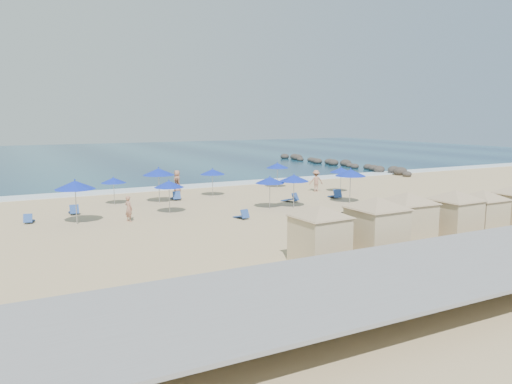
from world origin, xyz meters
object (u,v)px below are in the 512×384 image
Objects in this scene: umbrella_1 at (114,180)px; umbrella_9 at (351,173)px; beachgoer_3 at (177,181)px; beachgoer_1 at (176,189)px; cabana_1 at (377,218)px; umbrella_6 at (294,178)px; beachgoer_2 at (316,181)px; trash_bin at (350,219)px; umbrella_5 at (213,172)px; cabana_3 at (454,209)px; cabana_0 at (320,226)px; umbrella_8 at (341,170)px; umbrella_0 at (75,185)px; umbrella_3 at (159,172)px; umbrella_2 at (169,184)px; umbrella_4 at (270,180)px; beachgoer_0 at (129,209)px; cabana_2 at (407,212)px; umbrella_7 at (277,166)px; rock_jetty at (338,163)px; cabana_4 at (483,207)px.

umbrella_9 is (15.48, -7.44, 0.47)m from umbrella_1.
beachgoer_1 is at bearing -8.10° from beachgoer_3.
beachgoer_3 is (-1.74, 22.80, -0.77)m from cabana_1.
umbrella_6 is 1.32× the size of beachgoer_2.
beachgoer_3 is at bearing 110.09° from trash_bin.
cabana_3 is at bearing -74.04° from umbrella_5.
cabana_1 is (3.04, -0.18, 0.10)m from cabana_0.
beachgoer_3 is at bearing 151.79° from umbrella_8.
umbrella_3 is (6.51, 4.85, -0.02)m from umbrella_0.
umbrella_0 is 10.09m from beachgoer_1.
umbrella_4 reaches higher than umbrella_2.
cabana_1 is 2.81× the size of beachgoer_1.
umbrella_8 is at bearing -102.89° from beachgoer_0.
cabana_2 is 15.38m from umbrella_2.
umbrella_3 is at bearing 125.82° from trash_bin.
umbrella_2 is at bearing 31.61° from beachgoer_2.
umbrella_7 is at bearing -159.14° from beachgoer_1.
beachgoer_2 reaches higher than rock_jetty.
cabana_1 reaches higher than umbrella_9.
cabana_0 is 0.94× the size of cabana_1.
umbrella_0 is 6.63m from umbrella_1.
beachgoer_0 is (-8.30, -6.58, -1.18)m from umbrella_5.
cabana_3 is 17.33m from umbrella_2.
beachgoer_0 is 0.94× the size of beachgoer_1.
umbrella_8 is at bearing 8.65° from umbrella_2.
rock_jetty is 11.57× the size of umbrella_7.
cabana_1 is at bearing -75.54° from umbrella_3.
beachgoer_2 is (5.81, 5.69, -1.18)m from umbrella_6.
umbrella_6 is (1.66, -0.46, 0.09)m from umbrella_4.
cabana_0 reaches higher than umbrella_9.
umbrella_1 reaches higher than beachgoer_0.
cabana_1 is 2.19× the size of umbrella_8.
umbrella_4 is at bearing 51.88° from beachgoer_2.
umbrella_3 is at bearing -14.62° from umbrella_1.
umbrella_7 is 17.50m from beachgoer_0.
umbrella_2 is at bearing 128.40° from cabana_3.
cabana_3 reaches higher than cabana_0.
umbrella_4 is at bearing 83.71° from cabana_1.
cabana_2 is at bearing -92.76° from umbrella_6.
rock_jetty is at bearing 64.58° from cabana_4.
cabana_1 reaches higher than beachgoer_3.
beachgoer_2 is at bearing 35.02° from umbrella_4.
beachgoer_0 is (-15.96, 1.10, -1.46)m from umbrella_9.
cabana_1 reaches higher than beachgoer_0.
cabana_0 is 1.66× the size of umbrella_3.
cabana_0 reaches higher than umbrella_4.
umbrella_6 is 1.43× the size of beachgoer_1.
umbrella_7 reaches higher than beachgoer_0.
umbrella_1 is 17.18m from umbrella_9.
cabana_0 reaches higher than beachgoer_2.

